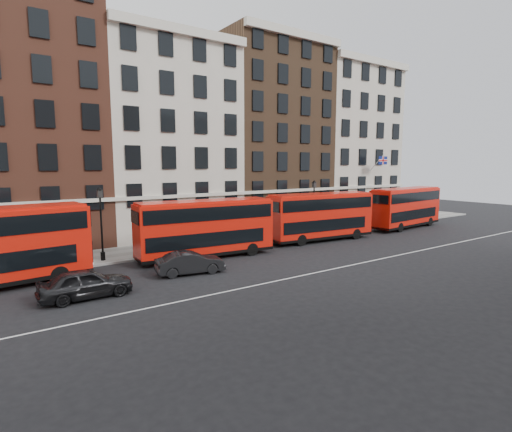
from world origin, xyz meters
TOP-DOWN VIEW (x-y plane):
  - ground at (0.00, 0.00)m, footprint 120.00×120.00m
  - pavement at (0.00, 10.50)m, footprint 80.00×5.00m
  - kerb at (0.00, 8.00)m, footprint 80.00×0.30m
  - road_centre_line at (0.00, -2.00)m, footprint 70.00×0.12m
  - building_terrace at (-0.31, 17.88)m, footprint 64.00×11.95m
  - bus_b at (-1.79, 5.88)m, footprint 10.63×3.43m
  - bus_c at (10.14, 5.88)m, footprint 10.67×3.51m
  - bus_d at (23.08, 5.87)m, footprint 10.75×3.50m
  - car_rear at (-11.32, 1.36)m, footprint 4.75×1.94m
  - car_front at (-4.70, 2.50)m, footprint 4.63×2.32m
  - lamp_post_left at (-8.58, 8.90)m, footprint 0.44×0.44m
  - lamp_post_right at (12.05, 8.85)m, footprint 0.44×0.44m
  - traffic_light at (21.17, 8.29)m, footprint 0.25×0.45m
  - iron_railings at (0.00, 12.70)m, footprint 6.60×0.06m

SIDE VIEW (x-z plane):
  - ground at x=0.00m, z-range 0.00..0.00m
  - road_centre_line at x=0.00m, z-range 0.00..0.01m
  - pavement at x=0.00m, z-range 0.00..0.15m
  - kerb at x=0.00m, z-range 0.00..0.16m
  - iron_railings at x=0.00m, z-range 0.15..1.15m
  - car_front at x=-4.70m, z-range 0.00..1.46m
  - car_rear at x=-11.32m, z-range 0.00..1.61m
  - bus_b at x=-1.79m, z-range 0.16..4.55m
  - bus_c at x=10.14m, z-range 0.16..4.56m
  - bus_d at x=23.08m, z-range 0.16..4.60m
  - traffic_light at x=21.17m, z-range 0.81..4.08m
  - lamp_post_left at x=-8.58m, z-range 0.42..5.74m
  - lamp_post_right at x=12.05m, z-range 0.42..5.74m
  - building_terrace at x=-0.31m, z-range -0.76..21.24m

